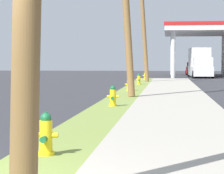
{
  "coord_description": "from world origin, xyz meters",
  "views": [
    {
      "loc": [
        2.72,
        -5.86,
        1.74
      ],
      "look_at": [
        0.59,
        12.7,
        0.74
      ],
      "focal_mm": 78.14,
      "sensor_mm": 36.0,
      "label": 1
    }
  ],
  "objects_px": {
    "fire_hydrant_nearest": "(46,136)",
    "utility_pole_background": "(143,23)",
    "truck_teal_at_forecourt": "(201,68)",
    "truck_white_on_apron": "(200,63)",
    "fire_hydrant_second": "(113,97)",
    "fire_hydrant_third": "(129,85)",
    "fire_hydrant_fifth": "(145,76)",
    "car_red_by_near_pump": "(193,69)",
    "car_black_by_far_pump": "(197,69)",
    "fire_hydrant_fourth": "(139,80)"
  },
  "relations": [
    {
      "from": "fire_hydrant_second",
      "to": "truck_teal_at_forecourt",
      "type": "height_order",
      "value": "truck_teal_at_forecourt"
    },
    {
      "from": "fire_hydrant_fourth",
      "to": "truck_teal_at_forecourt",
      "type": "height_order",
      "value": "truck_teal_at_forecourt"
    },
    {
      "from": "fire_hydrant_fourth",
      "to": "truck_teal_at_forecourt",
      "type": "relative_size",
      "value": 0.13
    },
    {
      "from": "truck_teal_at_forecourt",
      "to": "car_red_by_near_pump",
      "type": "bearing_deg",
      "value": 93.46
    },
    {
      "from": "fire_hydrant_third",
      "to": "car_black_by_far_pump",
      "type": "relative_size",
      "value": 0.17
    },
    {
      "from": "fire_hydrant_fifth",
      "to": "car_red_by_near_pump",
      "type": "distance_m",
      "value": 20.98
    },
    {
      "from": "fire_hydrant_nearest",
      "to": "fire_hydrant_third",
      "type": "xyz_separation_m",
      "value": [
        -0.01,
        18.16,
        0.0
      ]
    },
    {
      "from": "car_red_by_near_pump",
      "to": "fire_hydrant_fifth",
      "type": "bearing_deg",
      "value": -104.32
    },
    {
      "from": "fire_hydrant_third",
      "to": "car_black_by_far_pump",
      "type": "height_order",
      "value": "car_black_by_far_pump"
    },
    {
      "from": "fire_hydrant_fifth",
      "to": "truck_teal_at_forecourt",
      "type": "height_order",
      "value": "truck_teal_at_forecourt"
    },
    {
      "from": "utility_pole_background",
      "to": "car_red_by_near_pump",
      "type": "distance_m",
      "value": 24.72
    },
    {
      "from": "fire_hydrant_fifth",
      "to": "car_red_by_near_pump",
      "type": "height_order",
      "value": "car_red_by_near_pump"
    },
    {
      "from": "truck_teal_at_forecourt",
      "to": "truck_white_on_apron",
      "type": "distance_m",
      "value": 3.6
    },
    {
      "from": "fire_hydrant_fourth",
      "to": "truck_teal_at_forecourt",
      "type": "bearing_deg",
      "value": 75.38
    },
    {
      "from": "fire_hydrant_nearest",
      "to": "fire_hydrant_fourth",
      "type": "distance_m",
      "value": 25.53
    },
    {
      "from": "fire_hydrant_nearest",
      "to": "fire_hydrant_third",
      "type": "relative_size",
      "value": 1.0
    },
    {
      "from": "fire_hydrant_fifth",
      "to": "car_black_by_far_pump",
      "type": "relative_size",
      "value": 0.17
    },
    {
      "from": "car_red_by_near_pump",
      "to": "truck_white_on_apron",
      "type": "bearing_deg",
      "value": -89.37
    },
    {
      "from": "car_red_by_near_pump",
      "to": "truck_white_on_apron",
      "type": "height_order",
      "value": "truck_white_on_apron"
    },
    {
      "from": "fire_hydrant_fifth",
      "to": "fire_hydrant_nearest",
      "type": "bearing_deg",
      "value": -90.22
    },
    {
      "from": "fire_hydrant_second",
      "to": "fire_hydrant_third",
      "type": "distance_m",
      "value": 8.98
    },
    {
      "from": "fire_hydrant_third",
      "to": "car_red_by_near_pump",
      "type": "bearing_deg",
      "value": 81.66
    },
    {
      "from": "fire_hydrant_third",
      "to": "fire_hydrant_fifth",
      "type": "bearing_deg",
      "value": 89.49
    },
    {
      "from": "fire_hydrant_fourth",
      "to": "truck_white_on_apron",
      "type": "xyz_separation_m",
      "value": [
        5.35,
        18.18,
        1.04
      ]
    },
    {
      "from": "fire_hydrant_nearest",
      "to": "fire_hydrant_fifth",
      "type": "relative_size",
      "value": 1.0
    },
    {
      "from": "car_red_by_near_pump",
      "to": "truck_white_on_apron",
      "type": "relative_size",
      "value": 0.7
    },
    {
      "from": "fire_hydrant_fifth",
      "to": "utility_pole_background",
      "type": "bearing_deg",
      "value": -89.83
    },
    {
      "from": "car_black_by_far_pump",
      "to": "fire_hydrant_nearest",
      "type": "bearing_deg",
      "value": -96.18
    },
    {
      "from": "utility_pole_background",
      "to": "car_black_by_far_pump",
      "type": "xyz_separation_m",
      "value": [
        5.38,
        20.34,
        -3.99
      ]
    },
    {
      "from": "fire_hydrant_nearest",
      "to": "truck_teal_at_forecourt",
      "type": "height_order",
      "value": "truck_teal_at_forecourt"
    },
    {
      "from": "fire_hydrant_second",
      "to": "car_black_by_far_pump",
      "type": "bearing_deg",
      "value": 82.65
    },
    {
      "from": "fire_hydrant_fifth",
      "to": "truck_white_on_apron",
      "type": "distance_m",
      "value": 10.95
    },
    {
      "from": "fire_hydrant_nearest",
      "to": "fire_hydrant_second",
      "type": "height_order",
      "value": "same"
    },
    {
      "from": "fire_hydrant_nearest",
      "to": "car_black_by_far_pump",
      "type": "height_order",
      "value": "car_black_by_far_pump"
    },
    {
      "from": "fire_hydrant_second",
      "to": "car_black_by_far_pump",
      "type": "height_order",
      "value": "car_black_by_far_pump"
    },
    {
      "from": "fire_hydrant_fifth",
      "to": "car_black_by_far_pump",
      "type": "height_order",
      "value": "car_black_by_far_pump"
    },
    {
      "from": "fire_hydrant_third",
      "to": "fire_hydrant_fifth",
      "type": "relative_size",
      "value": 1.0
    },
    {
      "from": "fire_hydrant_fifth",
      "to": "truck_white_on_apron",
      "type": "bearing_deg",
      "value": 60.85
    },
    {
      "from": "fire_hydrant_nearest",
      "to": "utility_pole_background",
      "type": "height_order",
      "value": "utility_pole_background"
    },
    {
      "from": "car_black_by_far_pump",
      "to": "truck_white_on_apron",
      "type": "bearing_deg",
      "value": -90.62
    },
    {
      "from": "fire_hydrant_nearest",
      "to": "car_red_by_near_pump",
      "type": "xyz_separation_m",
      "value": [
        5.32,
        54.52,
        0.28
      ]
    },
    {
      "from": "fire_hydrant_nearest",
      "to": "fire_hydrant_second",
      "type": "bearing_deg",
      "value": 89.23
    },
    {
      "from": "fire_hydrant_fifth",
      "to": "truck_white_on_apron",
      "type": "xyz_separation_m",
      "value": [
        5.31,
        9.52,
        1.04
      ]
    },
    {
      "from": "utility_pole_background",
      "to": "fire_hydrant_nearest",
      "type": "bearing_deg",
      "value": -90.27
    },
    {
      "from": "fire_hydrant_second",
      "to": "utility_pole_background",
      "type": "distance_m",
      "value": 21.91
    },
    {
      "from": "car_red_by_near_pump",
      "to": "fire_hydrant_second",
      "type": "bearing_deg",
      "value": -96.54
    },
    {
      "from": "fire_hydrant_third",
      "to": "utility_pole_background",
      "type": "xyz_separation_m",
      "value": [
        0.15,
        12.51,
        4.27
      ]
    },
    {
      "from": "fire_hydrant_nearest",
      "to": "fire_hydrant_fourth",
      "type": "height_order",
      "value": "same"
    },
    {
      "from": "fire_hydrant_third",
      "to": "car_red_by_near_pump",
      "type": "relative_size",
      "value": 0.16
    },
    {
      "from": "fire_hydrant_fourth",
      "to": "fire_hydrant_nearest",
      "type": "bearing_deg",
      "value": -90.22
    }
  ]
}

